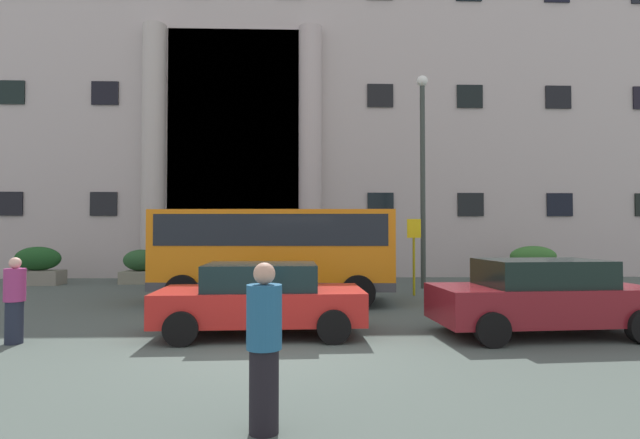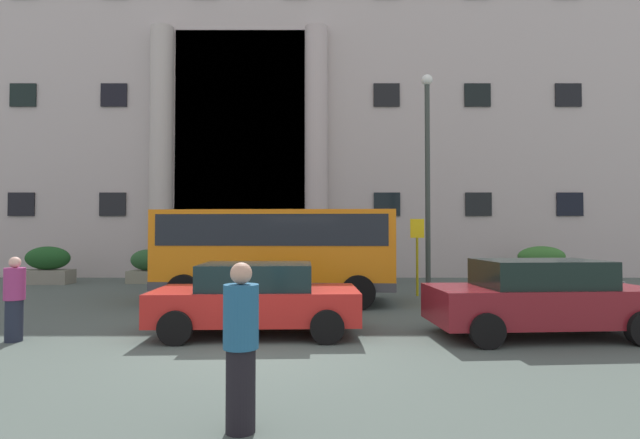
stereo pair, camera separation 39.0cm
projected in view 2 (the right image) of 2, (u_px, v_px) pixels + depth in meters
ground_plane at (256, 353)px, 8.20m from camera, size 80.00×64.00×0.12m
office_building_facade at (299, 133)px, 25.86m from camera, size 40.64×9.76×14.81m
orange_minibus at (276, 247)px, 13.74m from camera, size 6.70×2.90×2.63m
bus_stop_sign at (416, 248)px, 15.18m from camera, size 0.44×0.08×2.44m
hedge_planter_east at (540, 265)px, 18.93m from camera, size 1.96×0.95×1.46m
hedge_planter_entrance_right at (365, 265)px, 18.81m from camera, size 2.00×0.86×1.53m
hedge_planter_west at (147, 267)px, 19.10m from camera, size 1.45×0.97×1.33m
hedge_planter_far_east at (46, 266)px, 18.69m from camera, size 1.83×0.88×1.46m
parked_hatchback_near at (539, 297)px, 9.26m from camera, size 4.30×2.16×1.48m
parked_estate_mid at (256, 297)px, 9.51m from camera, size 4.05×2.17×1.39m
scooter_by_planter at (587, 298)px, 11.27m from camera, size 2.06×0.69×0.89m
pedestrian_woman_dark_dress at (240, 346)px, 4.85m from camera, size 0.36×0.36×1.71m
pedestrian_man_red_shirt at (13, 299)px, 8.83m from camera, size 0.36×0.36×1.56m
lamppost_plaza_centre at (426, 164)px, 17.21m from camera, size 0.40×0.40×7.71m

